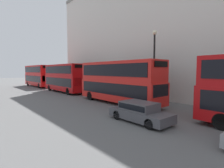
{
  "coord_description": "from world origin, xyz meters",
  "views": [
    {
      "loc": [
        -10.75,
        5.09,
        3.43
      ],
      "look_at": [
        0.48,
        18.25,
        2.11
      ],
      "focal_mm": 28.0,
      "sensor_mm": 36.0,
      "label": 1
    }
  ],
  "objects": [
    {
      "name": "bus_second_in_queue",
      "position": [
        1.6,
        18.53,
        2.41
      ],
      "size": [
        2.59,
        10.42,
        4.37
      ],
      "color": "red",
      "rests_on": "ground"
    },
    {
      "name": "car_hatchback",
      "position": [
        -1.8,
        12.7,
        0.71
      ],
      "size": [
        1.82,
        4.37,
        1.33
      ],
      "color": "#47474C",
      "rests_on": "ground"
    },
    {
      "name": "bus_third_in_queue",
      "position": [
        1.6,
        31.26,
        2.43
      ],
      "size": [
        2.59,
        10.19,
        4.41
      ],
      "color": "#B20C0F",
      "rests_on": "ground"
    },
    {
      "name": "bus_trailing",
      "position": [
        1.6,
        44.06,
        2.49
      ],
      "size": [
        2.59,
        11.09,
        4.53
      ],
      "color": "red",
      "rests_on": "ground"
    },
    {
      "name": "street_lamp",
      "position": [
        3.51,
        15.46,
        4.45
      ],
      "size": [
        0.44,
        0.44,
        7.32
      ],
      "color": "black",
      "rests_on": "ground"
    }
  ]
}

